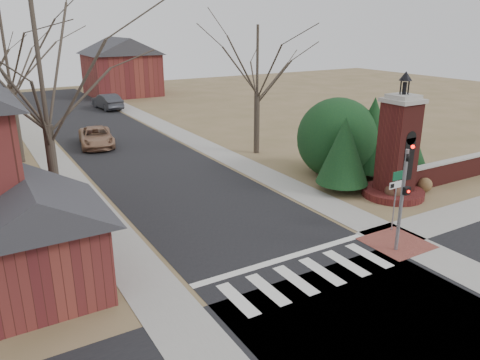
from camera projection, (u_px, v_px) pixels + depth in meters
ground at (323, 286)px, 16.30m from camera, size 120.00×120.00×0.00m
main_street at (126, 148)px, 34.20m from camera, size 8.00×70.00×0.01m
cross_street at (390, 332)px, 13.86m from camera, size 120.00×8.00×0.01m
crosswalk_zone at (309, 276)px, 16.95m from camera, size 8.00×2.20×0.02m
stop_bar at (284, 259)px, 18.17m from camera, size 8.00×0.35×0.02m
sidewalk_right_main at (191, 139)px, 36.72m from camera, size 2.00×60.00×0.02m
sidewalk_left at (51, 158)px, 31.67m from camera, size 2.00×60.00×0.02m
curb_apron at (397, 243)px, 19.44m from camera, size 2.40×2.40×0.02m
traffic_signal_pole at (403, 190)px, 18.02m from camera, size 0.28×0.41×4.50m
sign_post at (396, 189)px, 20.00m from camera, size 0.90×0.07×2.75m
brick_gate_monument at (397, 157)px, 24.03m from camera, size 3.20×3.20×6.47m
brick_garden_wall at (449, 171)px, 26.70m from camera, size 7.50×0.50×1.30m
garage_left at (33, 234)px, 15.10m from camera, size 4.80×4.80×4.29m
house_distant_right at (121, 65)px, 58.06m from camera, size 8.80×8.80×7.30m
evergreen_near at (344, 150)px, 24.75m from camera, size 2.80×2.80×4.10m
evergreen_mid at (372, 133)px, 27.23m from camera, size 3.40×3.40×4.70m
evergreen_far at (408, 144)px, 27.61m from camera, size 2.40×2.40×3.30m
evergreen_mass at (338, 135)px, 27.63m from camera, size 4.80×4.80×4.80m
bare_tree_0 at (37, 51)px, 17.76m from camera, size 8.05×8.05×11.15m
bare_tree_1 at (2, 34)px, 28.23m from camera, size 8.40×8.40×11.64m
bare_tree_3 at (258, 55)px, 30.81m from camera, size 7.00×7.00×9.70m
pickup_truck at (96, 137)px, 34.47m from camera, size 3.10×5.30×1.38m
distant_car at (107, 101)px, 49.20m from camera, size 2.22×5.08×1.62m
dry_shrub_left at (394, 191)px, 24.06m from camera, size 0.96×0.96×0.96m
dry_shrub_right at (425, 185)px, 25.25m from camera, size 0.78×0.78×0.78m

